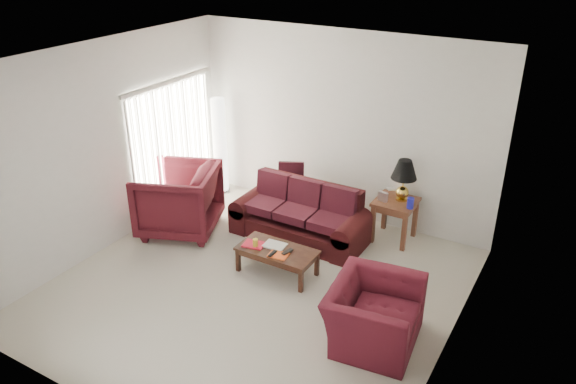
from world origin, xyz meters
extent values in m
plane|color=beige|center=(0.00, 0.00, 0.00)|extent=(5.00, 5.00, 0.00)
cube|color=silver|center=(-2.42, 1.30, 1.08)|extent=(0.10, 2.00, 2.16)
cube|color=black|center=(-0.68, 2.11, 0.68)|extent=(0.46, 0.36, 0.43)
cube|color=white|center=(0.95, 2.00, 0.73)|extent=(0.15, 0.08, 0.15)
cylinder|color=#161795|center=(1.38, 1.99, 0.73)|extent=(0.11, 0.11, 0.16)
cube|color=white|center=(0.98, 2.30, 0.74)|extent=(0.21, 0.22, 0.06)
imported|color=#3E0E15|center=(-1.87, 0.70, 0.53)|extent=(1.51, 1.49, 1.06)
imported|color=#49111C|center=(1.73, -0.19, 0.36)|extent=(1.09, 1.21, 0.72)
cube|color=#B61226|center=(-0.26, 0.37, 0.39)|extent=(0.32, 0.27, 0.02)
cube|color=silver|center=(0.00, 0.50, 0.39)|extent=(0.31, 0.25, 0.02)
cube|color=#D44919|center=(0.17, 0.31, 0.39)|extent=(0.28, 0.22, 0.01)
cube|color=black|center=(0.10, 0.27, 0.41)|extent=(0.05, 0.17, 0.02)
cube|color=black|center=(0.25, 0.41, 0.41)|extent=(0.09, 0.19, 0.02)
cylinder|color=gold|center=(-0.21, 0.33, 0.44)|extent=(0.08, 0.08, 0.12)
camera|label=1|loc=(3.48, -5.12, 4.37)|focal=35.00mm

